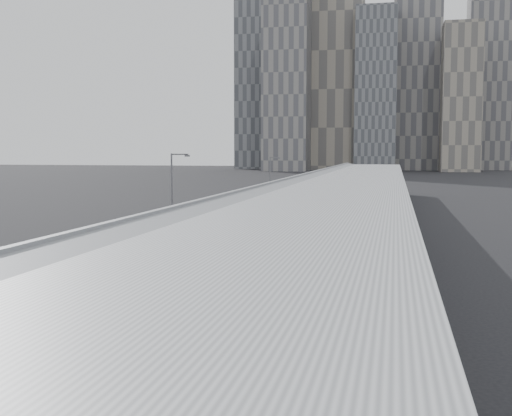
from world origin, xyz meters
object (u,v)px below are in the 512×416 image
(street_lamp_near, at_px, (174,194))
(suv, at_px, (294,191))
(bus_8, at_px, (319,190))
(shipping_container, at_px, (267,196))
(bus_0, at_px, (18,349))
(street_lamp_far, at_px, (271,177))
(bus_5, at_px, (285,208))
(bus_2, at_px, (204,253))
(bus_3, at_px, (239,230))
(bus_9, at_px, (328,187))
(bus_7, at_px, (312,195))
(bus_4, at_px, (268,215))
(bus_1, at_px, (131,284))
(bus_10, at_px, (331,183))
(bus_6, at_px, (299,201))

(street_lamp_near, distance_m, suv, 79.64)
(bus_8, xyz_separation_m, street_lamp_near, (-6.61, -73.78, 3.87))
(suv, bearing_deg, shipping_container, -102.83)
(bus_0, xyz_separation_m, street_lamp_far, (-7.29, 94.54, 3.49))
(bus_5, relative_size, suv, 1.89)
(street_lamp_near, xyz_separation_m, street_lamp_far, (-0.40, 55.48, -0.45))
(bus_5, bearing_deg, bus_2, -91.76)
(bus_3, bearing_deg, bus_9, 94.23)
(bus_2, bearing_deg, bus_3, 89.28)
(suv, bearing_deg, street_lamp_near, -97.00)
(bus_0, xyz_separation_m, shipping_container, (-8.79, 98.46, -0.34))
(bus_3, xyz_separation_m, bus_9, (0.57, 85.61, -0.10))
(bus_7, bearing_deg, bus_4, -96.65)
(bus_3, height_order, bus_7, bus_3)
(bus_7, height_order, bus_8, bus_8)
(bus_1, height_order, bus_4, bus_4)
(bus_9, height_order, suv, bus_9)
(bus_3, xyz_separation_m, bus_7, (0.59, 56.29, -0.17))
(bus_10, distance_m, shipping_container, 42.34)
(bus_10, distance_m, suv, 22.30)
(shipping_container, bearing_deg, bus_0, -67.31)
(bus_1, height_order, street_lamp_near, street_lamp_near)
(bus_3, bearing_deg, bus_2, -83.46)
(bus_4, bearing_deg, bus_5, 88.84)
(street_lamp_near, height_order, street_lamp_far, street_lamp_near)
(bus_9, distance_m, bus_10, 13.72)
(bus_1, height_order, bus_6, bus_1)
(bus_2, height_order, bus_9, bus_9)
(bus_10, bearing_deg, bus_4, -95.85)
(bus_3, bearing_deg, suv, 99.23)
(bus_9, relative_size, bus_10, 0.92)
(bus_10, bearing_deg, street_lamp_near, -99.56)
(bus_1, distance_m, shipping_container, 85.54)
(bus_7, bearing_deg, bus_0, -95.93)
(bus_4, relative_size, bus_9, 1.07)
(bus_1, distance_m, bus_3, 27.35)
(bus_7, height_order, suv, bus_7)
(bus_3, relative_size, bus_10, 0.98)
(bus_9, bearing_deg, bus_0, -95.61)
(bus_3, bearing_deg, street_lamp_far, 101.93)
(bus_6, bearing_deg, bus_10, 84.77)
(bus_4, bearing_deg, shipping_container, 100.14)
(bus_1, relative_size, bus_9, 1.02)
(bus_6, distance_m, shipping_container, 19.06)
(bus_4, height_order, bus_5, bus_4)
(bus_3, distance_m, bus_8, 72.18)
(bus_8, bearing_deg, bus_2, -88.23)
(bus_0, height_order, bus_3, bus_3)
(bus_9, height_order, street_lamp_near, street_lamp_near)
(bus_9, distance_m, suv, 10.35)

